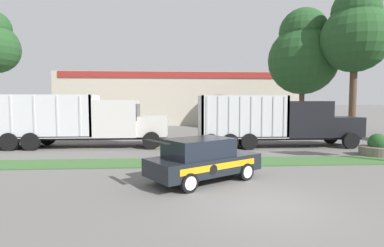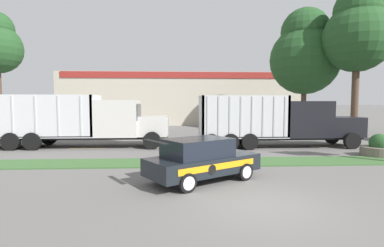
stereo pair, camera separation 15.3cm
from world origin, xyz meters
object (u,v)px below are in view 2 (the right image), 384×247
at_px(dump_truck_lead, 292,123).
at_px(stone_planter, 379,148).
at_px(rally_car, 201,159).
at_px(dump_truck_mid, 96,123).

height_order(dump_truck_lead, stone_planter, dump_truck_lead).
height_order(dump_truck_lead, rally_car, dump_truck_lead).
distance_m(rally_car, stone_planter, 11.31).
distance_m(dump_truck_mid, stone_planter, 17.23).
bearing_deg(dump_truck_mid, dump_truck_lead, -2.68).
xyz_separation_m(dump_truck_mid, rally_car, (6.30, -9.14, -0.79)).
height_order(dump_truck_mid, rally_car, dump_truck_mid).
xyz_separation_m(dump_truck_lead, rally_car, (-6.85, -8.52, -0.75)).
relative_size(dump_truck_mid, stone_planter, 6.21).
relative_size(dump_truck_lead, stone_planter, 5.80).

